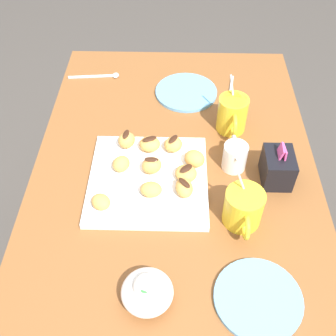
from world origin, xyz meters
The scene contains 28 objects.
ground_plane centered at (0.00, 0.00, 0.00)m, with size 8.00×8.00×0.00m, color #423D38.
dining_table centered at (0.00, 0.00, 0.57)m, with size 1.07×0.72×0.70m.
pastry_plate_square centered at (0.05, -0.06, 0.71)m, with size 0.29×0.29×0.02m, color white.
coffee_mug_yellow_left centered at (-0.15, 0.15, 0.76)m, with size 0.12×0.08×0.15m.
coffee_mug_yellow_right centered at (0.16, 0.15, 0.75)m, with size 0.13×0.09×0.14m.
cream_pitcher_white centered at (-0.01, 0.15, 0.74)m, with size 0.10×0.06×0.07m.
sugar_caddy centered at (0.03, 0.25, 0.74)m, with size 0.09×0.07×0.11m.
ice_cream_bowl centered at (0.35, -0.05, 0.74)m, with size 0.10×0.10×0.08m.
saucer_sky_left centered at (-0.31, 0.03, 0.71)m, with size 0.19×0.19×0.01m, color #66A8DB.
saucer_sky_right centered at (0.35, 0.17, 0.71)m, with size 0.17×0.17×0.01m, color #66A8DB.
loose_spoon_near_saucer centered at (-0.29, 0.16, 0.71)m, with size 0.16×0.04×0.01m.
loose_spoon_by_plate centered at (-0.39, -0.24, 0.71)m, with size 0.03×0.16×0.01m.
beignet_0 centered at (-0.05, -0.01, 0.74)m, with size 0.05×0.04×0.04m, color #D19347.
chocolate_drizzle_0 centered at (-0.05, -0.01, 0.76)m, with size 0.03×0.02×0.01m, color #381E11.
beignet_1 centered at (0.10, -0.05, 0.74)m, with size 0.04×0.05×0.03m, color #D19347.
beignet_2 centered at (0.02, -0.13, 0.74)m, with size 0.04×0.05×0.04m, color #D19347.
beignet_3 centered at (0.05, 0.03, 0.74)m, with size 0.05×0.05×0.03m, color #D19347.
chocolate_drizzle_3 centered at (0.05, 0.03, 0.75)m, with size 0.04×0.02×0.01m, color #381E11.
beignet_4 centered at (0.14, -0.17, 0.73)m, with size 0.04×0.05×0.03m, color #D19347.
beignet_5 centered at (0.00, 0.05, 0.74)m, with size 0.05×0.05×0.04m, color #D19347.
beignet_6 centered at (-0.05, -0.07, 0.74)m, with size 0.05×0.05×0.03m, color #D19347.
chocolate_drizzle_6 centered at (-0.05, -0.07, 0.75)m, with size 0.04×0.02×0.01m, color #381E11.
beignet_7 centered at (-0.06, -0.13, 0.74)m, with size 0.05×0.04×0.04m, color #D19347.
chocolate_drizzle_7 centered at (-0.06, -0.13, 0.76)m, with size 0.03×0.01×0.01m, color #381E11.
beignet_8 centered at (0.09, 0.02, 0.74)m, with size 0.05×0.04×0.03m, color #D19347.
chocolate_drizzle_8 centered at (0.09, 0.02, 0.76)m, with size 0.04×0.01×0.01m, color #381E11.
beignet_9 centered at (0.03, -0.06, 0.74)m, with size 0.05×0.04×0.04m, color #D19347.
chocolate_drizzle_9 centered at (0.03, -0.06, 0.76)m, with size 0.03×0.02×0.01m, color #381E11.
Camera 1 is at (0.70, -0.00, 1.47)m, focal length 43.72 mm.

